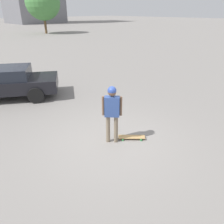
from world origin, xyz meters
TOP-DOWN VIEW (x-y plane):
  - ground_plane at (0.00, 0.00)m, footprint 220.00×220.00m
  - person at (0.00, 0.00)m, footprint 0.43×0.45m
  - skateboard at (-0.54, 0.33)m, footprint 0.74×0.76m
  - car_parked_near at (0.71, -6.03)m, footprint 4.89×4.19m
  - tree_distant at (-16.24, -31.08)m, footprint 5.49×5.49m

SIDE VIEW (x-z plane):
  - ground_plane at x=0.00m, z-range 0.00..0.00m
  - skateboard at x=-0.54m, z-range 0.02..0.10m
  - car_parked_near at x=0.71m, z-range 0.04..1.43m
  - person at x=0.00m, z-range 0.24..2.01m
  - tree_distant at x=-16.24m, z-range 0.99..8.46m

